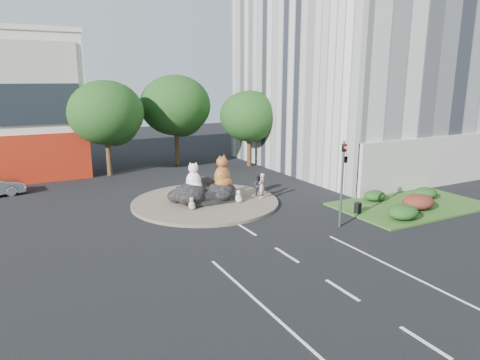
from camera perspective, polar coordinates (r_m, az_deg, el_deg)
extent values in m
plane|color=black|center=(21.21, 6.26, -9.92)|extent=(120.00, 120.00, 0.00)
cylinder|color=brown|center=(29.49, -4.65, -2.95)|extent=(10.00, 10.00, 0.20)
cube|color=#274C19|center=(31.04, 21.76, -3.13)|extent=(10.00, 6.00, 0.12)
cylinder|color=#382314|center=(39.25, -17.10, 3.24)|extent=(0.44, 0.44, 3.74)
ellipsoid|color=#123813|center=(38.82, -17.47, 8.56)|extent=(6.46, 6.46, 5.49)
sphere|color=#123813|center=(39.53, -16.38, 7.47)|extent=(4.25, 4.25, 4.25)
sphere|color=#123813|center=(38.45, -18.36, 7.56)|extent=(3.74, 3.74, 3.74)
cylinder|color=#382314|center=(42.93, -8.42, 4.66)|extent=(0.44, 0.44, 3.96)
ellipsoid|color=#123813|center=(42.53, -8.60, 9.82)|extent=(6.84, 6.84, 5.81)
sphere|color=#123813|center=(43.33, -7.77, 8.71)|extent=(4.50, 4.50, 4.50)
sphere|color=#123813|center=(42.06, -9.34, 8.89)|extent=(3.96, 3.96, 3.96)
cylinder|color=#382314|center=(41.81, 1.25, 4.11)|extent=(0.44, 0.44, 3.30)
ellipsoid|color=#123813|center=(41.41, 1.27, 8.52)|extent=(5.70, 5.70, 4.84)
sphere|color=#123813|center=(42.30, 1.89, 7.60)|extent=(3.75, 3.75, 3.75)
sphere|color=#123813|center=(40.86, 0.61, 7.72)|extent=(3.30, 3.30, 3.30)
ellipsoid|color=#123813|center=(27.46, 20.91, -4.03)|extent=(2.00, 1.60, 0.90)
ellipsoid|color=#512315|center=(29.91, 22.67, -2.71)|extent=(2.20, 1.76, 0.99)
ellipsoid|color=#123813|center=(32.74, 23.46, -1.62)|extent=(1.80, 1.44, 0.81)
ellipsoid|color=#123813|center=(31.01, 17.51, -2.00)|extent=(1.60, 1.28, 0.72)
cylinder|color=#595B60|center=(24.86, 13.41, -0.64)|extent=(0.14, 0.14, 5.00)
imported|color=black|center=(24.52, 13.63, 3.22)|extent=(0.21, 0.26, 1.30)
imported|color=black|center=(24.69, 13.95, 2.80)|extent=(0.26, 1.24, 0.50)
sphere|color=red|center=(24.32, 13.96, 4.19)|extent=(0.18, 0.18, 0.18)
cylinder|color=#595B60|center=(34.30, 17.11, 5.46)|extent=(0.18, 0.18, 8.00)
cylinder|color=#595B60|center=(33.33, 16.33, 12.21)|extent=(2.00, 0.12, 0.12)
cube|color=silver|center=(32.64, 15.03, 12.11)|extent=(0.50, 0.22, 0.12)
imported|color=pink|center=(29.79, 2.89, -0.78)|extent=(0.78, 0.72, 1.78)
imported|color=black|center=(30.52, 2.39, -0.68)|extent=(0.94, 0.92, 1.53)
cylinder|color=black|center=(27.90, 15.43, -3.60)|extent=(0.55, 0.55, 0.67)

